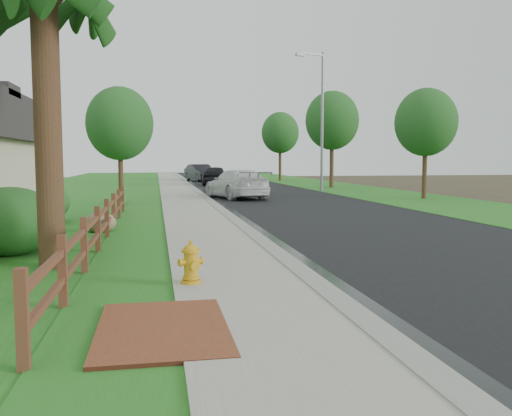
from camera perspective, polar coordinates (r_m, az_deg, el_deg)
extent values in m
plane|color=#38311E|center=(8.28, 5.78, -10.15)|extent=(120.00, 120.00, 0.00)
cube|color=black|center=(43.27, -1.34, 2.30)|extent=(8.00, 90.00, 0.02)
cube|color=gray|center=(42.80, -6.91, 2.30)|extent=(0.40, 90.00, 0.12)
cube|color=black|center=(42.82, -6.44, 2.25)|extent=(0.50, 90.00, 0.00)
cube|color=gray|center=(42.74, -8.65, 2.26)|extent=(2.20, 90.00, 0.10)
cube|color=#2A5E1A|center=(42.72, -11.20, 2.19)|extent=(1.60, 90.00, 0.06)
cube|color=#2A5E1A|center=(43.10, -18.13, 2.05)|extent=(9.00, 90.00, 0.04)
cube|color=#2A5E1A|center=(44.88, 7.40, 2.37)|extent=(6.00, 90.00, 0.04)
cube|color=brown|center=(7.00, -9.79, -12.63)|extent=(1.60, 2.40, 0.11)
cube|color=#4E281A|center=(6.05, -23.38, -10.94)|extent=(0.12, 0.12, 1.10)
cube|color=#4E281A|center=(8.34, -19.69, -6.44)|extent=(0.12, 0.12, 1.10)
cube|color=#4E281A|center=(10.68, -17.64, -3.88)|extent=(0.12, 0.12, 1.10)
cube|color=#4E281A|center=(13.04, -16.34, -2.24)|extent=(0.12, 0.12, 1.10)
cube|color=#4E281A|center=(15.41, -15.43, -1.10)|extent=(0.12, 0.12, 1.10)
cube|color=#4E281A|center=(17.79, -14.77, -0.26)|extent=(0.12, 0.12, 1.10)
cube|color=#4E281A|center=(20.18, -14.27, 0.37)|extent=(0.12, 0.12, 1.10)
cube|color=#4E281A|center=(22.56, -13.87, 0.87)|extent=(0.12, 0.12, 1.10)
cube|color=#4E281A|center=(7.21, -21.21, -9.11)|extent=(0.08, 2.35, 0.10)
cube|color=#4E281A|center=(7.12, -21.31, -5.99)|extent=(0.08, 2.35, 0.10)
cube|color=#4E281A|center=(9.52, -18.52, -5.59)|extent=(0.08, 2.35, 0.10)
cube|color=#4E281A|center=(9.46, -18.59, -3.21)|extent=(0.08, 2.35, 0.10)
cube|color=#4E281A|center=(11.87, -16.91, -3.45)|extent=(0.08, 2.35, 0.10)
cube|color=#4E281A|center=(11.82, -16.96, -1.53)|extent=(0.08, 2.35, 0.10)
cube|color=#4E281A|center=(14.24, -15.84, -2.02)|extent=(0.08, 2.35, 0.10)
cube|color=#4E281A|center=(14.19, -15.88, -0.42)|extent=(0.08, 2.35, 0.10)
cube|color=#4E281A|center=(16.61, -15.07, -0.99)|extent=(0.08, 2.35, 0.10)
cube|color=#4E281A|center=(16.57, -15.10, 0.38)|extent=(0.08, 2.35, 0.10)
cube|color=#4E281A|center=(18.99, -14.50, -0.23)|extent=(0.08, 2.35, 0.10)
cube|color=#4E281A|center=(18.96, -14.52, 0.98)|extent=(0.08, 2.35, 0.10)
cube|color=#4E281A|center=(21.38, -14.05, 0.37)|extent=(0.08, 2.35, 0.10)
cube|color=#4E281A|center=(21.35, -14.07, 1.44)|extent=(0.08, 2.35, 0.10)
cylinder|color=#352215|center=(11.37, -21.04, 7.69)|extent=(0.52, 0.52, 5.50)
cylinder|color=orange|center=(9.27, -6.87, -7.67)|extent=(0.33, 0.33, 0.06)
cylinder|color=orange|center=(9.22, -6.88, -6.06)|extent=(0.23, 0.23, 0.51)
cylinder|color=orange|center=(9.26, -6.87, -7.25)|extent=(0.28, 0.28, 0.05)
cylinder|color=orange|center=(9.17, -6.90, -4.49)|extent=(0.30, 0.30, 0.05)
ellipsoid|color=orange|center=(9.17, -6.90, -4.37)|extent=(0.25, 0.25, 0.18)
cylinder|color=orange|center=(9.15, -6.91, -3.64)|extent=(0.06, 0.06, 0.07)
cylinder|color=orange|center=(9.08, -6.52, -6.04)|extent=(0.18, 0.16, 0.15)
cylinder|color=orange|center=(9.14, -7.86, -5.72)|extent=(0.16, 0.15, 0.12)
cylinder|color=orange|center=(9.27, -5.93, -5.55)|extent=(0.16, 0.15, 0.12)
imported|color=silver|center=(29.97, -2.07, 2.54)|extent=(3.38, 5.79, 1.57)
imported|color=black|center=(45.17, -4.34, 3.44)|extent=(2.67, 4.99, 1.61)
imported|color=black|center=(53.00, -5.87, 3.71)|extent=(3.01, 5.32, 1.66)
cylinder|color=slate|center=(36.75, 6.98, 8.92)|extent=(0.18, 0.18, 9.21)
cube|color=slate|center=(36.88, 5.93, 15.82)|extent=(1.82, 0.58, 0.12)
cube|color=slate|center=(36.41, 4.64, 15.80)|extent=(0.60, 0.36, 0.18)
ellipsoid|color=brown|center=(16.59, -16.11, -1.50)|extent=(0.95, 0.72, 0.63)
ellipsoid|color=#244E1C|center=(13.42, -24.52, -1.29)|extent=(2.59, 2.59, 1.56)
ellipsoid|color=#244E1C|center=(19.83, -21.93, 0.53)|extent=(2.50, 2.50, 1.41)
cylinder|color=#352215|center=(26.59, -14.05, 3.95)|extent=(0.23, 0.23, 3.37)
ellipsoid|color=#244E1C|center=(26.64, -14.16, 8.62)|extent=(3.15, 3.15, 3.47)
cylinder|color=#352215|center=(30.82, 17.33, 4.27)|extent=(0.25, 0.25, 3.64)
ellipsoid|color=#244E1C|center=(30.88, 17.45, 8.61)|extent=(3.33, 3.33, 3.66)
cylinder|color=#352215|center=(41.37, 7.97, 5.18)|extent=(0.30, 0.30, 4.43)
ellipsoid|color=#244E1C|center=(41.47, 8.02, 9.11)|extent=(4.01, 4.01, 4.41)
cylinder|color=#352215|center=(53.76, 2.55, 5.07)|extent=(0.29, 0.29, 4.17)
ellipsoid|color=#244E1C|center=(53.82, 2.56, 7.93)|extent=(3.68, 3.68, 4.05)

